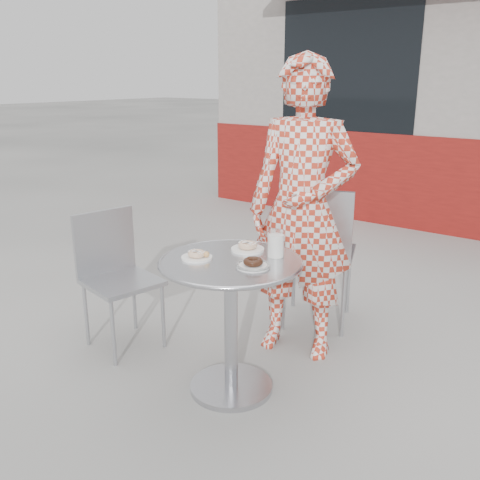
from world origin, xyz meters
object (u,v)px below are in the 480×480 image
Objects in this scene: chair_far at (317,281)px; plate_near at (197,255)px; plate_far at (248,247)px; bistro_table at (231,293)px; plate_checker at (253,264)px; chair_left at (123,307)px; seated_person at (302,211)px; milk_cup at (276,244)px.

chair_far reaches higher than plate_near.
chair_far is 0.93m from plate_far.
plate_checker reaches higher than bistro_table.
bistro_table is 0.88× the size of chair_left.
chair_left is at bearing 31.37° from chair_far.
chair_far is (-0.05, 0.99, -0.26)m from bistro_table.
chair_far is at bearing -26.11° from chair_left.
bistro_table is 0.42× the size of seated_person.
milk_cup reaches higher than plate_near.
chair_left is 0.83m from plate_near.
milk_cup is at bearing 41.10° from plate_near.
bistro_table is at bearing -108.43° from seated_person.
bistro_table is 0.25m from plate_near.
seated_person is at bearing 80.69° from plate_far.
bistro_table is 4.41× the size of plate_checker.
plate_far reaches higher than plate_near.
chair_far is 0.97m from milk_cup.
plate_checker is at bearing -78.86° from chair_left.
plate_near is (-0.12, -0.26, -0.00)m from plate_far.
chair_far is 5.50× the size of plate_far.
seated_person is (0.04, 0.60, 0.31)m from bistro_table.
seated_person reaches higher than plate_far.
milk_cup is at bearing -67.65° from chair_left.
plate_near is at bearing -138.90° from milk_cup.
chair_far reaches higher than plate_far.
plate_checker is at bearing 80.05° from chair_far.
seated_person is 12.52× the size of milk_cup.
chair_far reaches higher than chair_left.
chair_left is 5.99× the size of milk_cup.
chair_left is 5.34× the size of plate_near.
plate_far is (-0.07, -0.43, -0.12)m from seated_person.
milk_cup is at bearing -90.73° from seated_person.
milk_cup is at bearing 82.62° from chair_far.
chair_far is 1.26m from chair_left.
chair_left is 0.95m from plate_far.
bistro_table is 0.68m from seated_person.
bistro_table is at bearing -129.65° from milk_cup.
chair_far is 1.16m from plate_near.
seated_person is at bearing 85.77° from bistro_table.
plate_far is at bearing 64.56° from plate_near.
chair_far is 1.14× the size of chair_left.
plate_far is (0.80, 0.18, 0.49)m from chair_left.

